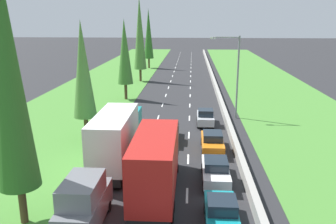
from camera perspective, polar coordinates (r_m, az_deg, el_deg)
ground_plane at (r=60.41m, az=1.93°, el=4.41°), size 300.00×300.00×0.00m
grass_verge_left at (r=62.10m, az=-9.85°, el=4.51°), size 14.00×140.00×0.04m
grass_verge_right at (r=61.64m, az=15.42°, el=4.12°), size 14.00×140.00×0.04m
median_barrier at (r=60.42m, az=7.36°, el=4.71°), size 0.44×120.00×0.85m
lane_markings at (r=60.41m, az=1.93°, el=4.42°), size 3.64×116.00×0.01m
teal_hatchback_right_lane at (r=19.82m, az=8.48°, el=-15.53°), size 1.74×3.90×1.72m
white_sedan_right_lane at (r=24.72m, az=7.57°, el=-9.18°), size 1.82×4.50×1.64m
grey_van_left_lane at (r=19.81m, az=-13.22°, el=-13.94°), size 1.96×4.90×2.82m
red_box_truck_centre_lane at (r=22.21m, az=-1.85°, el=-8.03°), size 2.46×9.40×4.18m
orange_sedan_right_lane at (r=30.14m, az=7.07°, el=-4.70°), size 1.82×4.50×1.64m
yellow_sedan_centre_lane at (r=32.36m, az=-0.20°, el=-3.22°), size 1.82×4.50×1.64m
white_box_truck_left_lane at (r=26.99m, az=-8.12°, el=-3.99°), size 2.46×9.40×4.18m
silver_hatchback_right_lane at (r=37.30m, az=5.96°, el=-0.83°), size 1.74×3.90×1.72m
poplar_tree_nearest at (r=19.12m, az=-24.21°, el=6.46°), size 2.17×2.17×14.78m
poplar_tree_second at (r=32.19m, az=-13.40°, el=6.53°), size 2.07×2.07×10.73m
poplar_tree_third at (r=48.47m, az=-6.92°, el=9.47°), size 2.07×2.07×10.78m
poplar_tree_fourth at (r=62.77m, az=-4.53°, el=12.37°), size 2.16×2.16×14.45m
poplar_tree_fifth at (r=79.99m, az=-3.11°, el=12.32°), size 2.12×2.12×12.89m
street_light_mast at (r=39.52m, az=10.57°, el=6.40°), size 3.20×0.28×9.00m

